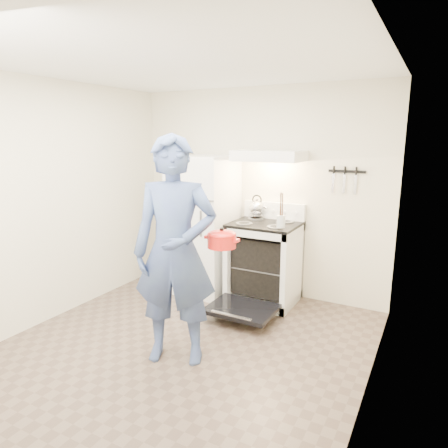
{
  "coord_description": "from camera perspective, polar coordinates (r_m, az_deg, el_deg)",
  "views": [
    {
      "loc": [
        1.94,
        -2.69,
        1.92
      ],
      "look_at": [
        -0.05,
        1.0,
        1.0
      ],
      "focal_mm": 32.0,
      "sensor_mm": 36.0,
      "label": 1
    }
  ],
  "objects": [
    {
      "name": "stove_body",
      "position": [
        4.73,
        5.75,
        -5.66
      ],
      "size": [
        0.76,
        0.65,
        0.92
      ],
      "primitive_type": "cube",
      "color": "white",
      "rests_on": "floor"
    },
    {
      "name": "oven_rack",
      "position": [
        4.74,
        5.75,
        -5.89
      ],
      "size": [
        0.6,
        0.52,
        0.01
      ],
      "primitive_type": "cube",
      "color": "slate",
      "rests_on": "stove_body"
    },
    {
      "name": "refrigerator",
      "position": [
        4.96,
        -2.92,
        -0.09
      ],
      "size": [
        0.7,
        0.7,
        1.7
      ],
      "primitive_type": "cube",
      "color": "white",
      "rests_on": "floor"
    },
    {
      "name": "back_wall",
      "position": [
        4.94,
        4.94,
        4.53
      ],
      "size": [
        3.2,
        0.02,
        2.5
      ],
      "primitive_type": "cube",
      "color": "beige",
      "rests_on": "ground"
    },
    {
      "name": "dutch_oven",
      "position": [
        3.36,
        -0.32,
        -2.42
      ],
      "size": [
        0.31,
        0.24,
        0.21
      ],
      "primitive_type": null,
      "color": "red",
      "rests_on": "person"
    },
    {
      "name": "range_hood",
      "position": [
        4.58,
        6.46,
        9.67
      ],
      "size": [
        0.76,
        0.5,
        0.12
      ],
      "primitive_type": "cube",
      "color": "white",
      "rests_on": "back_wall"
    },
    {
      "name": "knife_strip",
      "position": [
        4.58,
        17.17,
        7.19
      ],
      "size": [
        0.4,
        0.02,
        0.03
      ],
      "primitive_type": "cube",
      "color": "black",
      "rests_on": "back_wall"
    },
    {
      "name": "backsplash",
      "position": [
        4.85,
        7.2,
        1.93
      ],
      "size": [
        0.76,
        0.07,
        0.2
      ],
      "primitive_type": "cube",
      "color": "white",
      "rests_on": "cooktop"
    },
    {
      "name": "oven_door",
      "position": [
        4.35,
        2.55,
        -12.03
      ],
      "size": [
        0.7,
        0.54,
        0.04
      ],
      "primitive_type": "cube",
      "color": "black",
      "rests_on": "floor"
    },
    {
      "name": "utensil_jar",
      "position": [
        4.25,
        8.14,
        0.36
      ],
      "size": [
        0.1,
        0.1,
        0.13
      ],
      "primitive_type": "cylinder",
      "rotation": [
        0.0,
        0.0,
        0.16
      ],
      "color": "silver",
      "rests_on": "cooktop"
    },
    {
      "name": "pizza_stone",
      "position": [
        4.7,
        6.22,
        -5.89
      ],
      "size": [
        0.36,
        0.36,
        0.02
      ],
      "primitive_type": "cylinder",
      "color": "#937552",
      "rests_on": "oven_rack"
    },
    {
      "name": "tea_kettle",
      "position": [
        4.86,
        4.71,
        2.51
      ],
      "size": [
        0.23,
        0.19,
        0.28
      ],
      "primitive_type": null,
      "color": "silver",
      "rests_on": "cooktop"
    },
    {
      "name": "person",
      "position": [
        3.38,
        -7.0,
        -3.94
      ],
      "size": [
        0.84,
        0.7,
        1.95
      ],
      "primitive_type": "imported",
      "rotation": [
        0.0,
        0.0,
        0.4
      ],
      "color": "navy",
      "rests_on": "floor"
    },
    {
      "name": "cooktop",
      "position": [
        4.61,
        5.88,
        -0.03
      ],
      "size": [
        0.76,
        0.65,
        0.03
      ],
      "primitive_type": "cube",
      "color": "black",
      "rests_on": "stove_body"
    },
    {
      "name": "floor",
      "position": [
        3.83,
        -6.78,
        -17.78
      ],
      "size": [
        3.6,
        3.6,
        0.0
      ],
      "primitive_type": "plane",
      "color": "brown",
      "rests_on": "ground"
    }
  ]
}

